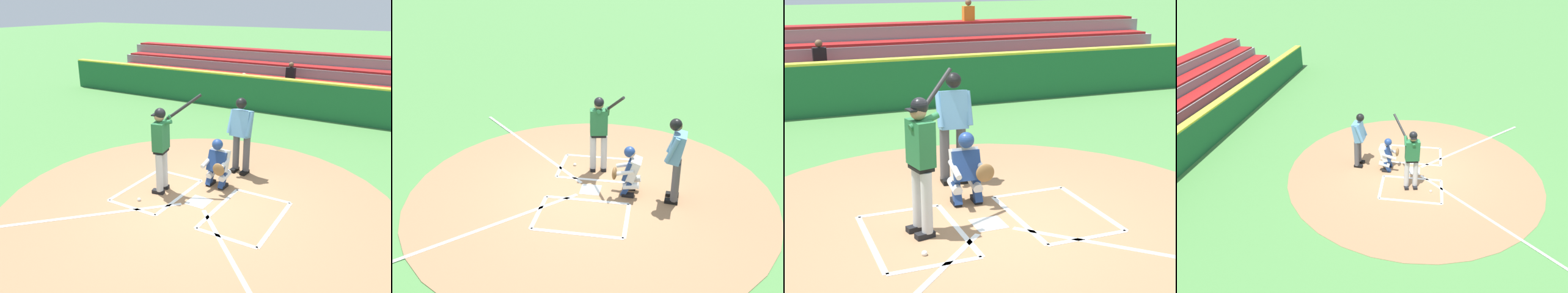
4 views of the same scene
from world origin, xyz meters
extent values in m
plane|color=#4C8442|center=(0.00, 0.00, 0.00)|extent=(120.00, 120.00, 0.00)
cylinder|color=#99704C|center=(0.00, 0.00, 0.01)|extent=(8.00, 8.00, 0.01)
cube|color=white|center=(0.00, 0.00, 0.01)|extent=(0.44, 0.44, 0.01)
cube|color=white|center=(-1.05, -0.90, 0.01)|extent=(1.20, 0.08, 0.01)
cube|color=white|center=(-1.05, 0.90, 0.01)|extent=(1.20, 0.08, 0.01)
cube|color=white|center=(-0.45, 0.00, 0.01)|extent=(0.08, 1.80, 0.01)
cube|color=white|center=(-1.65, 0.00, 0.01)|extent=(0.08, 1.80, 0.01)
cube|color=white|center=(1.05, -0.90, 0.01)|extent=(1.20, 0.08, 0.01)
cube|color=white|center=(1.05, 0.90, 0.01)|extent=(1.20, 0.08, 0.01)
cube|color=white|center=(0.45, 0.00, 0.01)|extent=(0.08, 1.80, 0.01)
cube|color=white|center=(1.65, 0.00, 0.01)|extent=(0.08, 1.80, 0.01)
cylinder|color=#BCBCBC|center=(0.91, 0.09, 0.50)|extent=(0.15, 0.15, 0.84)
cube|color=black|center=(0.95, 0.10, 0.04)|extent=(0.28, 0.17, 0.09)
cylinder|color=#BCBCBC|center=(0.96, -0.16, 0.50)|extent=(0.15, 0.15, 0.84)
cube|color=black|center=(1.00, -0.15, 0.04)|extent=(0.28, 0.17, 0.09)
cube|color=black|center=(0.93, -0.03, 0.97)|extent=(0.28, 0.38, 0.10)
cube|color=#236638|center=(0.93, -0.03, 1.28)|extent=(0.31, 0.44, 0.60)
sphere|color=#9E7051|center=(0.95, -0.03, 1.69)|extent=(0.21, 0.21, 0.21)
sphere|color=black|center=(0.93, -0.03, 1.76)|extent=(0.23, 0.23, 0.23)
cube|color=black|center=(1.04, -0.01, 1.73)|extent=(0.14, 0.19, 0.02)
cylinder|color=#236638|center=(0.88, -0.03, 1.56)|extent=(0.44, 0.17, 0.21)
cylinder|color=#236638|center=(0.92, -0.23, 1.56)|extent=(0.28, 0.14, 0.29)
cylinder|color=black|center=(0.60, -0.43, 1.86)|extent=(0.62, 0.48, 0.53)
cylinder|color=black|center=(0.87, -0.23, 1.62)|extent=(0.10, 0.11, 0.08)
cube|color=black|center=(-0.14, -0.84, 0.04)|extent=(0.13, 0.27, 0.09)
cube|color=navy|center=(-0.14, -0.80, 0.20)|extent=(0.13, 0.25, 0.37)
cylinder|color=silver|center=(-0.14, -0.90, 0.28)|extent=(0.17, 0.37, 0.21)
cube|color=black|center=(0.18, -0.86, 0.04)|extent=(0.13, 0.27, 0.09)
cube|color=navy|center=(0.18, -0.82, 0.20)|extent=(0.13, 0.25, 0.37)
cylinder|color=silver|center=(0.18, -0.92, 0.28)|extent=(0.17, 0.37, 0.21)
cube|color=silver|center=(0.02, -0.92, 0.62)|extent=(0.42, 0.38, 0.52)
cube|color=navy|center=(0.02, -0.81, 0.62)|extent=(0.43, 0.24, 0.46)
sphere|color=tan|center=(0.02, -0.85, 0.99)|extent=(0.21, 0.21, 0.21)
sphere|color=navy|center=(0.02, -0.83, 1.01)|extent=(0.24, 0.24, 0.24)
cylinder|color=silver|center=(-0.18, -0.74, 0.60)|extent=(0.11, 0.45, 0.20)
cylinder|color=silver|center=(0.22, -0.76, 0.60)|extent=(0.11, 0.45, 0.20)
ellipsoid|color=brown|center=(-0.17, -0.54, 0.57)|extent=(0.28, 0.11, 0.28)
cylinder|color=#4C4C51|center=(-0.25, -1.82, 0.51)|extent=(0.16, 0.16, 0.86)
cube|color=black|center=(-0.25, -1.77, 0.04)|extent=(0.15, 0.29, 0.09)
cylinder|color=#4C4C51|center=(0.03, -1.84, 0.51)|extent=(0.16, 0.16, 0.86)
cube|color=black|center=(0.03, -1.79, 0.04)|extent=(0.15, 0.29, 0.09)
cube|color=#5B8EB7|center=(-0.11, -1.79, 1.25)|extent=(0.47, 0.40, 0.66)
sphere|color=brown|center=(-0.10, -1.75, 1.72)|extent=(0.22, 0.22, 0.22)
sphere|color=black|center=(-0.10, -1.73, 1.74)|extent=(0.25, 0.25, 0.25)
cylinder|color=#5B8EB7|center=(-0.34, -1.69, 1.28)|extent=(0.12, 0.29, 0.56)
cylinder|color=#5B8EB7|center=(0.14, -1.73, 1.28)|extent=(0.12, 0.29, 0.56)
sphere|color=white|center=(1.09, 0.58, 0.04)|extent=(0.07, 0.07, 0.07)
cube|color=#1E6033|center=(0.00, -7.50, 0.62)|extent=(22.00, 0.36, 1.25)
cube|color=yellow|center=(0.00, -7.50, 1.28)|extent=(22.00, 0.32, 0.06)
cube|color=gray|center=(0.00, -8.53, 0.23)|extent=(20.00, 0.85, 0.45)
cube|color=maroon|center=(0.00, -8.53, 0.49)|extent=(19.60, 0.72, 0.08)
cube|color=gray|center=(0.00, -9.38, 0.45)|extent=(20.00, 0.85, 0.90)
cube|color=maroon|center=(0.00, -9.38, 0.94)|extent=(19.60, 0.72, 0.08)
cube|color=gray|center=(0.00, -10.22, 0.68)|extent=(20.00, 0.85, 1.35)
cube|color=maroon|center=(0.00, -10.22, 1.39)|extent=(19.60, 0.72, 0.08)
cube|color=gray|center=(0.00, -11.07, 0.90)|extent=(20.00, 0.85, 1.80)
cube|color=maroon|center=(0.00, -11.07, 1.84)|extent=(19.60, 0.72, 0.08)
cube|color=orange|center=(-3.80, -11.02, 2.11)|extent=(0.36, 0.22, 0.46)
sphere|color=brown|center=(-3.80, -11.02, 2.45)|extent=(0.20, 0.20, 0.20)
cube|color=black|center=(1.09, -9.32, 1.21)|extent=(0.36, 0.22, 0.46)
sphere|color=brown|center=(1.09, -9.32, 1.55)|extent=(0.20, 0.20, 0.20)
camera|label=1|loc=(-3.51, 6.11, 3.85)|focal=35.43mm
camera|label=2|loc=(-8.08, -1.33, 4.88)|focal=38.94mm
camera|label=3|loc=(2.87, 6.99, 3.38)|focal=54.20mm
camera|label=4|loc=(10.02, 0.18, 6.29)|focal=33.19mm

